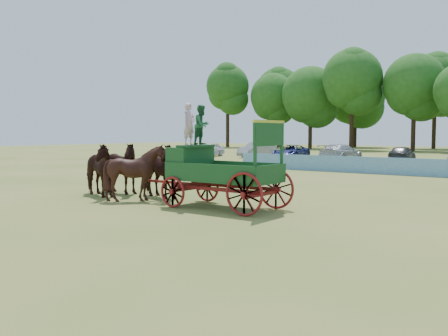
% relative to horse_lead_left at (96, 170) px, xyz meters
% --- Properties ---
extents(ground, '(160.00, 160.00, 0.00)m').
position_rel_horse_lead_left_xyz_m(ground, '(9.21, -0.60, -1.08)').
color(ground, olive).
rests_on(ground, ground).
extents(horse_lead_left, '(2.76, 1.72, 2.17)m').
position_rel_horse_lead_left_xyz_m(horse_lead_left, '(0.00, 0.00, 0.00)').
color(horse_lead_left, '#33130E').
rests_on(horse_lead_left, ground).
extents(horse_lead_right, '(2.58, 1.19, 2.17)m').
position_rel_horse_lead_left_xyz_m(horse_lead_right, '(0.00, 1.10, 0.00)').
color(horse_lead_right, '#33130E').
rests_on(horse_lead_right, ground).
extents(horse_wheel_left, '(2.03, 1.82, 2.17)m').
position_rel_horse_lead_left_xyz_m(horse_wheel_left, '(2.40, 0.00, 0.00)').
color(horse_wheel_left, '#33130E').
rests_on(horse_wheel_left, ground).
extents(horse_wheel_right, '(2.77, 1.72, 2.17)m').
position_rel_horse_lead_left_xyz_m(horse_wheel_right, '(2.40, 1.10, 0.00)').
color(horse_wheel_right, '#33130E').
rests_on(horse_wheel_right, ground).
extents(farm_dray, '(5.99, 2.00, 3.62)m').
position_rel_horse_lead_left_xyz_m(farm_dray, '(5.38, 0.57, 0.49)').
color(farm_dray, maroon).
rests_on(farm_dray, ground).
extents(sponsor_banner, '(26.00, 0.08, 1.05)m').
position_rel_horse_lead_left_xyz_m(sponsor_banner, '(8.21, 17.40, -0.56)').
color(sponsor_banner, '#1E65A3').
rests_on(sponsor_banner, ground).
extents(parked_cars, '(38.08, 7.33, 1.58)m').
position_rel_horse_lead_left_xyz_m(parked_cars, '(2.00, 29.07, -0.33)').
color(parked_cars, silver).
rests_on(parked_cars, ground).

